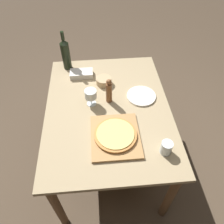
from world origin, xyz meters
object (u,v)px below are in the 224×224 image
object	(u,v)px
wine_bottle	(66,54)
pepper_mill	(109,91)
pizza	(115,134)
wine_glass	(91,95)
small_bowl	(104,81)

from	to	relation	value
wine_bottle	pepper_mill	xyz separation A→B (m)	(0.33, -0.45, -0.04)
wine_bottle	pizza	bearing A→B (deg)	-66.28
wine_glass	small_bowl	world-z (taller)	wine_glass
wine_bottle	small_bowl	world-z (taller)	wine_bottle
pepper_mill	pizza	bearing A→B (deg)	-87.52
pizza	pepper_mill	bearing A→B (deg)	92.48
wine_glass	small_bowl	size ratio (longest dim) A/B	1.06
pizza	wine_bottle	distance (m)	0.87
pepper_mill	small_bowl	distance (m)	0.22
wine_bottle	wine_glass	world-z (taller)	wine_bottle
pepper_mill	wine_glass	distance (m)	0.14
wine_bottle	wine_glass	bearing A→B (deg)	-67.05
pepper_mill	wine_bottle	bearing A→B (deg)	126.49
wine_bottle	small_bowl	distance (m)	0.41
pizza	pepper_mill	world-z (taller)	pepper_mill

